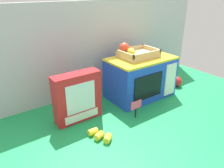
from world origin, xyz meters
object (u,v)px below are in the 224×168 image
toy_microwave (140,77)px  loose_toy_apple (176,81)px  loose_toy_banana (100,135)px  cookie_set_box (77,97)px  food_groups_crate (135,53)px  price_sign (136,107)px

toy_microwave → loose_toy_apple: toy_microwave is taller
loose_toy_banana → toy_microwave: bearing=26.4°
loose_toy_apple → cookie_set_box: bearing=178.4°
cookie_set_box → loose_toy_apple: 0.77m
cookie_set_box → loose_toy_banana: bearing=-89.3°
food_groups_crate → loose_toy_banana: food_groups_crate is taller
food_groups_crate → loose_toy_apple: bearing=-11.6°
cookie_set_box → price_sign: 0.31m
price_sign → loose_toy_banana: 0.26m
toy_microwave → cookie_set_box: size_ratio=1.57×
price_sign → toy_microwave: bearing=43.5°
food_groups_crate → loose_toy_apple: food_groups_crate is taller
food_groups_crate → cookie_set_box: size_ratio=0.86×
food_groups_crate → loose_toy_banana: size_ratio=1.79×
toy_microwave → food_groups_crate: (-0.02, 0.03, 0.15)m
toy_microwave → loose_toy_banana: size_ratio=3.27×
cookie_set_box → loose_toy_banana: size_ratio=2.08×
price_sign → loose_toy_apple: 0.53m
food_groups_crate → price_sign: size_ratio=2.24×
loose_toy_banana → loose_toy_apple: 0.79m
food_groups_crate → price_sign: food_groups_crate is taller
food_groups_crate → price_sign: (-0.17, -0.22, -0.22)m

